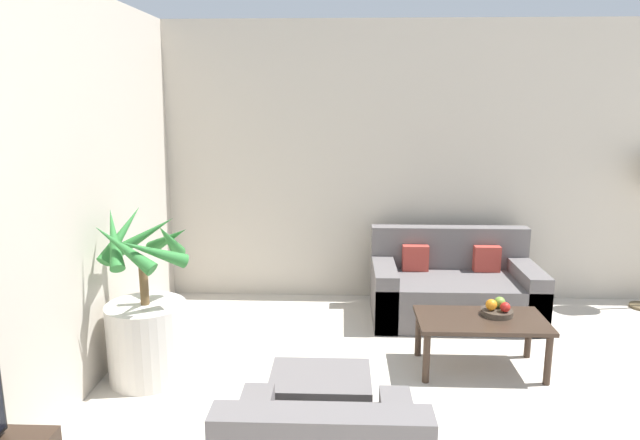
{
  "coord_description": "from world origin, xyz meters",
  "views": [
    {
      "loc": [
        -1.86,
        0.62,
        1.98
      ],
      "look_at": [
        -2.04,
        5.16,
        1.0
      ],
      "focal_mm": 32.0,
      "sensor_mm": 36.0,
      "label": 1
    }
  ],
  "objects_px": {
    "fruit_bowl": "(497,312)",
    "ottoman": "(320,401)",
    "apple_red": "(505,307)",
    "orange_fruit": "(491,305)",
    "potted_palm": "(147,325)",
    "sofa_loveseat": "(453,290)",
    "coffee_table": "(481,326)",
    "apple_green": "(500,302)"
  },
  "relations": [
    {
      "from": "potted_palm",
      "to": "fruit_bowl",
      "type": "xyz_separation_m",
      "value": [
        2.53,
        0.29,
        0.02
      ]
    },
    {
      "from": "apple_red",
      "to": "orange_fruit",
      "type": "bearing_deg",
      "value": 158.83
    },
    {
      "from": "fruit_bowl",
      "to": "apple_red",
      "type": "relative_size",
      "value": 3.13
    },
    {
      "from": "coffee_table",
      "to": "apple_green",
      "type": "bearing_deg",
      "value": 36.72
    },
    {
      "from": "fruit_bowl",
      "to": "orange_fruit",
      "type": "relative_size",
      "value": 2.78
    },
    {
      "from": "apple_green",
      "to": "potted_palm",
      "type": "bearing_deg",
      "value": -172.47
    },
    {
      "from": "fruit_bowl",
      "to": "apple_green",
      "type": "distance_m",
      "value": 0.08
    },
    {
      "from": "sofa_loveseat",
      "to": "potted_palm",
      "type": "bearing_deg",
      "value": -152.38
    },
    {
      "from": "fruit_bowl",
      "to": "apple_green",
      "type": "bearing_deg",
      "value": 57.92
    },
    {
      "from": "fruit_bowl",
      "to": "ottoman",
      "type": "relative_size",
      "value": 0.38
    },
    {
      "from": "coffee_table",
      "to": "orange_fruit",
      "type": "xyz_separation_m",
      "value": [
        0.08,
        0.06,
        0.14
      ]
    },
    {
      "from": "apple_red",
      "to": "ottoman",
      "type": "bearing_deg",
      "value": -147.33
    },
    {
      "from": "potted_palm",
      "to": "orange_fruit",
      "type": "distance_m",
      "value": 2.5
    },
    {
      "from": "potted_palm",
      "to": "sofa_loveseat",
      "type": "distance_m",
      "value": 2.71
    },
    {
      "from": "coffee_table",
      "to": "fruit_bowl",
      "type": "xyz_separation_m",
      "value": [
        0.13,
        0.07,
        0.08
      ]
    },
    {
      "from": "potted_palm",
      "to": "apple_red",
      "type": "distance_m",
      "value": 2.59
    },
    {
      "from": "apple_red",
      "to": "fruit_bowl",
      "type": "bearing_deg",
      "value": 136.28
    },
    {
      "from": "sofa_loveseat",
      "to": "apple_green",
      "type": "xyz_separation_m",
      "value": [
        0.16,
        -0.92,
        0.22
      ]
    },
    {
      "from": "potted_palm",
      "to": "ottoman",
      "type": "height_order",
      "value": "potted_palm"
    },
    {
      "from": "potted_palm",
      "to": "coffee_table",
      "type": "bearing_deg",
      "value": 5.27
    },
    {
      "from": "coffee_table",
      "to": "ottoman",
      "type": "xyz_separation_m",
      "value": [
        -1.15,
        -0.82,
        -0.17
      ]
    },
    {
      "from": "sofa_loveseat",
      "to": "coffee_table",
      "type": "height_order",
      "value": "sofa_loveseat"
    },
    {
      "from": "potted_palm",
      "to": "apple_red",
      "type": "xyz_separation_m",
      "value": [
        2.58,
        0.25,
        0.08
      ]
    },
    {
      "from": "potted_palm",
      "to": "apple_green",
      "type": "distance_m",
      "value": 2.58
    },
    {
      "from": "fruit_bowl",
      "to": "orange_fruit",
      "type": "xyz_separation_m",
      "value": [
        -0.05,
        -0.01,
        0.06
      ]
    },
    {
      "from": "coffee_table",
      "to": "orange_fruit",
      "type": "bearing_deg",
      "value": 37.87
    },
    {
      "from": "coffee_table",
      "to": "ottoman",
      "type": "bearing_deg",
      "value": -144.46
    },
    {
      "from": "sofa_loveseat",
      "to": "ottoman",
      "type": "xyz_separation_m",
      "value": [
        -1.14,
        -1.85,
        -0.09
      ]
    },
    {
      "from": "fruit_bowl",
      "to": "apple_green",
      "type": "relative_size",
      "value": 2.78
    },
    {
      "from": "coffee_table",
      "to": "fruit_bowl",
      "type": "bearing_deg",
      "value": 29.05
    },
    {
      "from": "orange_fruit",
      "to": "fruit_bowl",
      "type": "bearing_deg",
      "value": 9.54
    },
    {
      "from": "potted_palm",
      "to": "coffee_table",
      "type": "xyz_separation_m",
      "value": [
        2.4,
        0.22,
        -0.06
      ]
    },
    {
      "from": "ottoman",
      "to": "orange_fruit",
      "type": "bearing_deg",
      "value": 35.7
    },
    {
      "from": "sofa_loveseat",
      "to": "coffee_table",
      "type": "distance_m",
      "value": 1.04
    },
    {
      "from": "sofa_loveseat",
      "to": "orange_fruit",
      "type": "xyz_separation_m",
      "value": [
        0.09,
        -0.97,
        0.22
      ]
    },
    {
      "from": "coffee_table",
      "to": "orange_fruit",
      "type": "distance_m",
      "value": 0.17
    },
    {
      "from": "potted_palm",
      "to": "ottoman",
      "type": "distance_m",
      "value": 1.41
    },
    {
      "from": "apple_green",
      "to": "ottoman",
      "type": "bearing_deg",
      "value": -144.32
    },
    {
      "from": "coffee_table",
      "to": "ottoman",
      "type": "distance_m",
      "value": 1.42
    },
    {
      "from": "coffee_table",
      "to": "orange_fruit",
      "type": "relative_size",
      "value": 11.24
    },
    {
      "from": "fruit_bowl",
      "to": "ottoman",
      "type": "distance_m",
      "value": 1.58
    },
    {
      "from": "apple_red",
      "to": "apple_green",
      "type": "relative_size",
      "value": 0.89
    }
  ]
}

